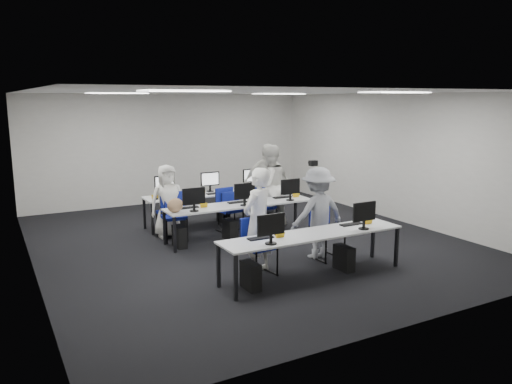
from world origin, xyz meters
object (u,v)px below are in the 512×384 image
chair_0 (258,257)px  student_1 (269,186)px  chair_7 (264,212)px  student_0 (258,221)px  desk_front (313,236)px  student_3 (267,183)px  chair_1 (326,242)px  photographer (318,213)px  chair_2 (174,226)px  desk_mid (241,206)px  chair_3 (229,218)px  student_2 (168,201)px  chair_6 (229,216)px  chair_5 (171,221)px  chair_4 (265,214)px

chair_0 → student_1: size_ratio=0.51×
chair_7 → student_1: student_1 is taller
student_0 → student_1: 3.15m
desk_front → student_3: 3.71m
chair_1 → photographer: photographer is taller
student_0 → student_1: student_1 is taller
chair_2 → desk_front: bearing=-62.9°
chair_2 → student_3: student_3 is taller
desk_mid → chair_7: bearing=39.0°
student_3 → photographer: student_3 is taller
chair_3 → student_2: bearing=164.6°
chair_0 → chair_2: bearing=95.4°
chair_6 → chair_5: bearing=-168.3°
chair_1 → chair_5: chair_1 is taller
student_0 → student_1: bearing=-148.5°
desk_front → chair_3: size_ratio=3.39×
chair_2 → chair_4: bearing=7.0°
desk_front → student_3: size_ratio=1.72×
chair_7 → chair_5: bearing=-162.4°
chair_6 → student_3: student_3 is taller
chair_4 → photographer: bearing=-86.4°
chair_1 → student_1: size_ratio=0.53×
chair_3 → student_3: student_3 is taller
chair_1 → student_1: bearing=79.9°
desk_front → chair_5: (-1.21, 3.50, -0.37)m
student_0 → chair_3: bearing=-130.3°
chair_6 → student_3: size_ratio=0.46×
desk_mid → chair_1: bearing=-68.5°
chair_0 → chair_3: 2.81m
chair_1 → chair_2: (-2.03, 2.48, -0.01)m
desk_mid → chair_2: 1.43m
student_2 → student_3: student_3 is taller
chair_2 → chair_7: chair_2 is taller
desk_front → chair_6: 3.50m
chair_2 → student_0: student_0 is taller
chair_4 → chair_7: (0.10, 0.22, 0.00)m
desk_mid → chair_2: (-1.27, 0.54, -0.38)m
chair_1 → chair_3: (-0.74, 2.54, -0.01)m
chair_2 → student_1: bearing=7.3°
chair_2 → chair_5: chair_5 is taller
chair_0 → chair_6: 3.10m
photographer → desk_front: bearing=50.9°
chair_1 → chair_2: 3.20m
chair_6 → chair_2: bearing=-153.7°
student_0 → student_3: size_ratio=0.96×
chair_1 → student_0: bearing=178.4°
chair_4 → chair_5: 2.15m
desk_mid → photographer: (0.65, -1.81, 0.15)m
desk_mid → chair_5: (-1.21, 0.90, -0.37)m
chair_1 → chair_4: 2.56m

